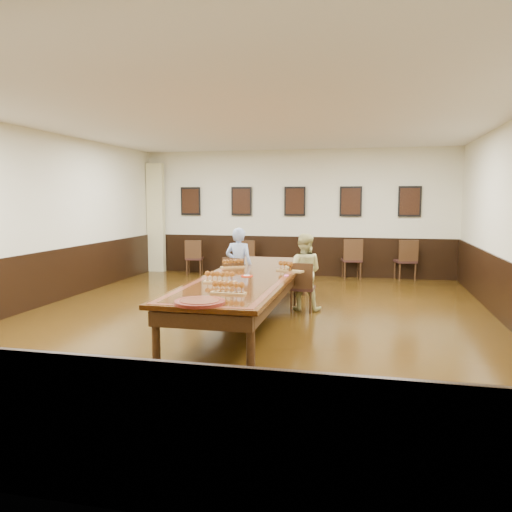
% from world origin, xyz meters
% --- Properties ---
extents(floor, '(8.00, 10.00, 0.02)m').
position_xyz_m(floor, '(0.00, 0.00, -0.01)').
color(floor, black).
rests_on(floor, ground).
extents(ceiling, '(8.00, 10.00, 0.02)m').
position_xyz_m(ceiling, '(0.00, 0.00, 3.21)').
color(ceiling, white).
rests_on(ceiling, floor).
extents(wall_back, '(8.00, 0.02, 3.20)m').
position_xyz_m(wall_back, '(0.00, 5.01, 1.60)').
color(wall_back, beige).
rests_on(wall_back, floor).
extents(wall_front, '(8.00, 0.02, 3.20)m').
position_xyz_m(wall_front, '(0.00, -5.01, 1.60)').
color(wall_front, beige).
rests_on(wall_front, floor).
extents(wall_left, '(0.02, 10.00, 3.20)m').
position_xyz_m(wall_left, '(-4.01, 0.00, 1.60)').
color(wall_left, beige).
rests_on(wall_left, floor).
extents(chair_man, '(0.47, 0.51, 0.90)m').
position_xyz_m(chair_man, '(-0.50, 1.11, 0.45)').
color(chair_man, black).
rests_on(chair_man, floor).
extents(chair_woman, '(0.42, 0.46, 0.87)m').
position_xyz_m(chair_woman, '(0.75, 0.89, 0.44)').
color(chair_woman, black).
rests_on(chair_woman, floor).
extents(spare_chair_a, '(0.51, 0.54, 0.91)m').
position_xyz_m(spare_chair_a, '(-2.56, 4.50, 0.45)').
color(spare_chair_a, black).
rests_on(spare_chair_a, floor).
extents(spare_chair_b, '(0.49, 0.52, 0.92)m').
position_xyz_m(spare_chair_b, '(-1.12, 4.69, 0.46)').
color(spare_chair_b, black).
rests_on(spare_chair_b, floor).
extents(spare_chair_c, '(0.55, 0.58, 0.99)m').
position_xyz_m(spare_chair_c, '(1.46, 4.71, 0.50)').
color(spare_chair_c, black).
rests_on(spare_chair_c, floor).
extents(spare_chair_d, '(0.58, 0.61, 0.99)m').
position_xyz_m(spare_chair_d, '(2.74, 4.80, 0.49)').
color(spare_chair_d, black).
rests_on(spare_chair_d, floor).
extents(person_man, '(0.56, 0.40, 1.44)m').
position_xyz_m(person_man, '(-0.49, 1.20, 0.72)').
color(person_man, '#4C76C0').
rests_on(person_man, floor).
extents(person_woman, '(0.69, 0.55, 1.36)m').
position_xyz_m(person_woman, '(0.75, 0.99, 0.68)').
color(person_woman, '#D2CE83').
rests_on(person_woman, floor).
extents(pink_phone, '(0.08, 0.13, 0.01)m').
position_xyz_m(pink_phone, '(0.60, 0.03, 0.76)').
color(pink_phone, '#E54CAD').
rests_on(pink_phone, conference_table).
extents(curtain, '(0.45, 0.18, 2.90)m').
position_xyz_m(curtain, '(-3.75, 4.82, 1.45)').
color(curtain, beige).
rests_on(curtain, floor).
extents(wainscoting, '(8.00, 10.00, 1.00)m').
position_xyz_m(wainscoting, '(0.00, 0.00, 0.50)').
color(wainscoting, black).
rests_on(wainscoting, floor).
extents(conference_table, '(1.40, 5.00, 0.76)m').
position_xyz_m(conference_table, '(0.00, 0.00, 0.61)').
color(conference_table, black).
rests_on(conference_table, floor).
extents(posters, '(6.14, 0.04, 0.74)m').
position_xyz_m(posters, '(0.00, 4.94, 1.90)').
color(posters, black).
rests_on(posters, wall_back).
extents(flight_a, '(0.43, 0.32, 0.16)m').
position_xyz_m(flight_a, '(-0.47, 0.72, 0.82)').
color(flight_a, olive).
rests_on(flight_a, conference_table).
extents(flight_b, '(0.49, 0.32, 0.18)m').
position_xyz_m(flight_b, '(0.55, 0.50, 0.83)').
color(flight_b, olive).
rests_on(flight_b, conference_table).
extents(flight_c, '(0.47, 0.18, 0.17)m').
position_xyz_m(flight_c, '(-0.24, -0.84, 0.83)').
color(flight_c, olive).
rests_on(flight_c, conference_table).
extents(flight_d, '(0.46, 0.17, 0.17)m').
position_xyz_m(flight_d, '(0.12, -1.64, 0.83)').
color(flight_d, olive).
rests_on(flight_d, conference_table).
extents(red_plate_grp, '(0.19, 0.19, 0.02)m').
position_xyz_m(red_plate_grp, '(0.01, -0.18, 0.76)').
color(red_plate_grp, red).
rests_on(red_plate_grp, conference_table).
extents(carved_platter, '(0.62, 0.62, 0.05)m').
position_xyz_m(carved_platter, '(-0.04, -2.28, 0.77)').
color(carved_platter, '#541510').
rests_on(carved_platter, conference_table).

